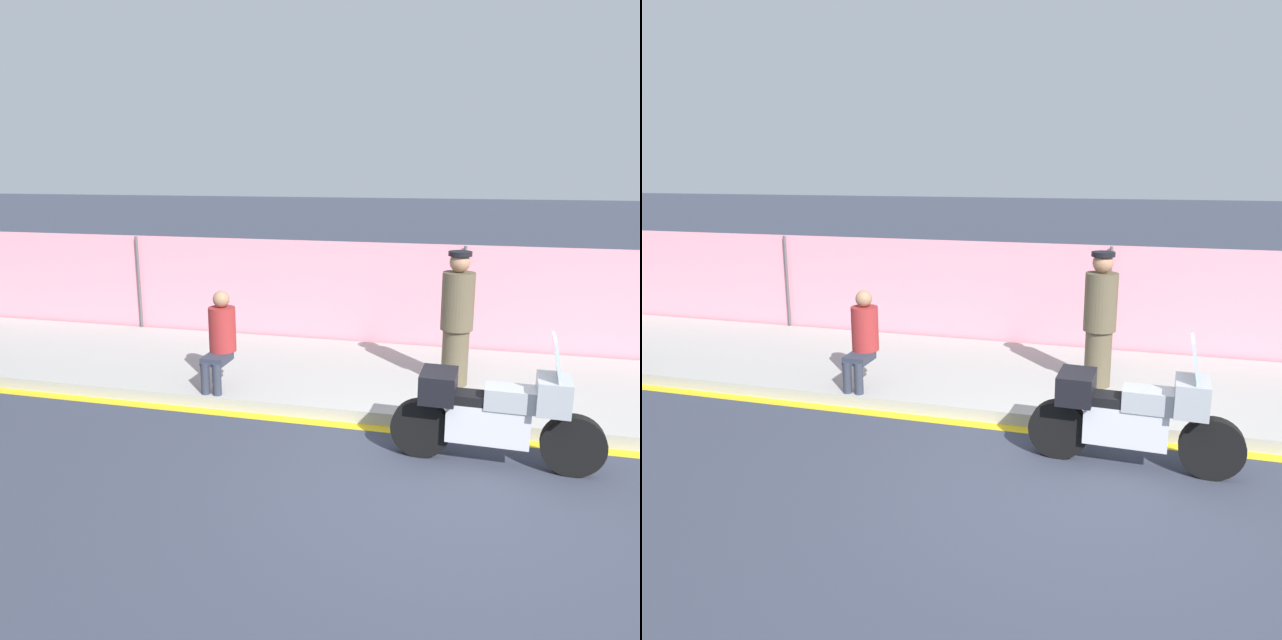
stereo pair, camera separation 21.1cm
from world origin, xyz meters
TOP-DOWN VIEW (x-y plane):
  - ground_plane at (0.00, 0.00)m, footprint 120.00×120.00m
  - sidewalk at (0.00, 2.87)m, footprint 42.47×3.06m
  - curb_paint_stripe at (0.00, 1.25)m, footprint 42.47×0.18m
  - storefront_fence at (-0.00, 4.49)m, footprint 40.34×0.17m
  - motorcycle at (0.44, 0.64)m, footprint 2.14×0.55m
  - officer_standing at (-0.03, 2.62)m, footprint 0.43×0.43m
  - person_seated_on_curb at (-3.03, 1.80)m, footprint 0.36×0.65m

SIDE VIEW (x-z plane):
  - ground_plane at x=0.00m, z-range 0.00..0.00m
  - curb_paint_stripe at x=0.00m, z-range 0.00..0.01m
  - sidewalk at x=0.00m, z-range 0.00..0.16m
  - motorcycle at x=0.44m, z-range -0.14..1.28m
  - person_seated_on_curb at x=-3.03m, z-range 0.23..1.51m
  - storefront_fence at x=0.00m, z-range 0.00..1.82m
  - officer_standing at x=-0.03m, z-range 0.18..1.97m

